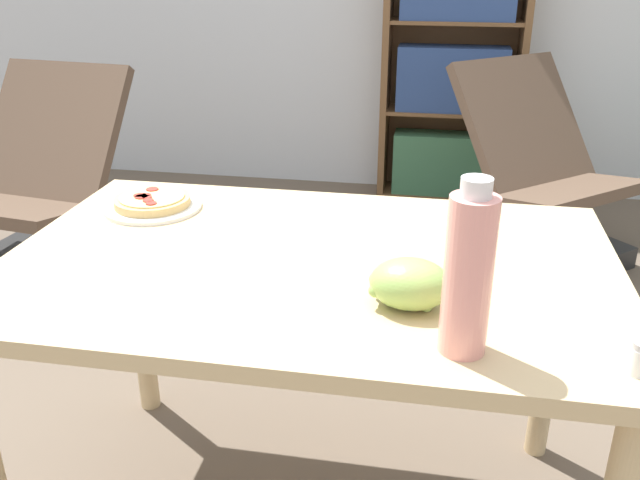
{
  "coord_description": "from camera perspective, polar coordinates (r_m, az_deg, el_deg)",
  "views": [
    {
      "loc": [
        0.38,
        -1.36,
        1.34
      ],
      "look_at": [
        0.15,
        -0.11,
        0.79
      ],
      "focal_mm": 38.0,
      "sensor_mm": 36.0,
      "label": 1
    }
  ],
  "objects": [
    {
      "name": "dining_table",
      "position": [
        1.49,
        -0.88,
        -4.75
      ],
      "size": [
        1.3,
        0.84,
        0.73
      ],
      "color": "#D1B27F",
      "rests_on": "ground_plane"
    },
    {
      "name": "pizza_on_plate",
      "position": [
        1.77,
        -13.92,
        3.03
      ],
      "size": [
        0.24,
        0.24,
        0.04
      ],
      "color": "white",
      "rests_on": "dining_table"
    },
    {
      "name": "grape_bunch",
      "position": [
        1.25,
        7.51,
        -3.72
      ],
      "size": [
        0.15,
        0.12,
        0.09
      ],
      "color": "#93BC5B",
      "rests_on": "dining_table"
    },
    {
      "name": "drink_bottle",
      "position": [
        1.09,
        12.37,
        -2.76
      ],
      "size": [
        0.08,
        0.08,
        0.3
      ],
      "color": "pink",
      "rests_on": "dining_table"
    },
    {
      "name": "lounge_chair_near",
      "position": [
        3.17,
        -22.63,
        2.08
      ],
      "size": [
        0.71,
        0.84,
        0.88
      ],
      "rotation": [
        0.0,
        0.0,
        -0.14
      ],
      "color": "black",
      "rests_on": "ground_plane"
    },
    {
      "name": "lounge_chair_far",
      "position": [
        3.25,
        18.12,
        3.3
      ],
      "size": [
        0.92,
        0.98,
        0.88
      ],
      "rotation": [
        0.0,
        0.0,
        0.72
      ],
      "color": "black",
      "rests_on": "ground_plane"
    },
    {
      "name": "bookshelf",
      "position": [
        3.87,
        11.06,
        13.49
      ],
      "size": [
        0.76,
        0.27,
        1.48
      ],
      "color": "brown",
      "rests_on": "ground_plane"
    }
  ]
}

